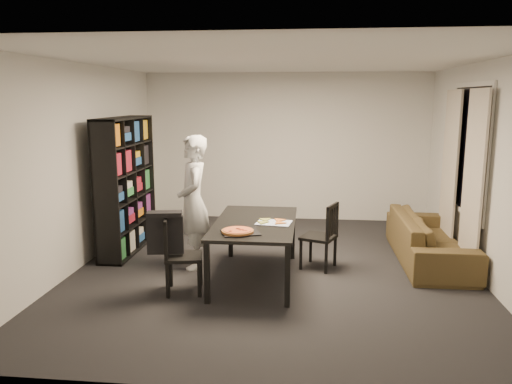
# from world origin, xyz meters

# --- Properties ---
(room) EXTENTS (5.01, 5.51, 2.61)m
(room) POSITION_xyz_m (0.00, 0.00, 1.30)
(room) COLOR black
(room) RESTS_ON ground
(window_pane) EXTENTS (0.02, 1.40, 1.60)m
(window_pane) POSITION_xyz_m (2.48, 0.60, 1.50)
(window_pane) COLOR black
(window_pane) RESTS_ON room
(window_frame) EXTENTS (0.03, 1.52, 1.72)m
(window_frame) POSITION_xyz_m (2.48, 0.60, 1.50)
(window_frame) COLOR white
(window_frame) RESTS_ON room
(curtain_left) EXTENTS (0.03, 0.70, 2.25)m
(curtain_left) POSITION_xyz_m (2.40, 0.08, 1.15)
(curtain_left) COLOR beige
(curtain_left) RESTS_ON room
(curtain_right) EXTENTS (0.03, 0.70, 2.25)m
(curtain_right) POSITION_xyz_m (2.40, 1.12, 1.15)
(curtain_right) COLOR beige
(curtain_right) RESTS_ON room
(bookshelf) EXTENTS (0.35, 1.50, 1.90)m
(bookshelf) POSITION_xyz_m (-2.16, 0.60, 0.95)
(bookshelf) COLOR black
(bookshelf) RESTS_ON room
(dining_table) EXTENTS (0.95, 1.70, 0.71)m
(dining_table) POSITION_xyz_m (-0.21, -0.37, 0.65)
(dining_table) COLOR black
(dining_table) RESTS_ON room
(chair_left) EXTENTS (0.47, 0.47, 0.87)m
(chair_left) POSITION_xyz_m (-1.03, -0.90, 0.49)
(chair_left) COLOR black
(chair_left) RESTS_ON room
(chair_right) EXTENTS (0.51, 0.51, 0.85)m
(chair_right) POSITION_xyz_m (0.63, 0.07, 0.49)
(chair_right) COLOR black
(chair_right) RESTS_ON room
(draped_jacket) EXTENTS (0.41, 0.24, 0.48)m
(draped_jacket) POSITION_xyz_m (-1.15, -0.92, 0.71)
(draped_jacket) COLOR black
(draped_jacket) RESTS_ON chair_left
(person) EXTENTS (0.58, 0.72, 1.71)m
(person) POSITION_xyz_m (-1.04, -0.02, 0.85)
(person) COLOR silver
(person) RESTS_ON room
(baking_tray) EXTENTS (0.48, 0.43, 0.01)m
(baking_tray) POSITION_xyz_m (-0.31, -0.89, 0.72)
(baking_tray) COLOR black
(baking_tray) RESTS_ON dining_table
(pepperoni_pizza) EXTENTS (0.35, 0.35, 0.03)m
(pepperoni_pizza) POSITION_xyz_m (-0.34, -0.91, 0.74)
(pepperoni_pizza) COLOR #9E5D2D
(pepperoni_pizza) RESTS_ON dining_table
(kitchen_towel) EXTENTS (0.44, 0.35, 0.01)m
(kitchen_towel) POSITION_xyz_m (0.02, -0.42, 0.71)
(kitchen_towel) COLOR white
(kitchen_towel) RESTS_ON dining_table
(pizza_slices) EXTENTS (0.42, 0.37, 0.01)m
(pizza_slices) POSITION_xyz_m (-0.01, -0.39, 0.73)
(pizza_slices) COLOR gold
(pizza_slices) RESTS_ON dining_table
(sofa) EXTENTS (0.82, 2.10, 0.61)m
(sofa) POSITION_xyz_m (2.05, 0.54, 0.31)
(sofa) COLOR #3D3618
(sofa) RESTS_ON room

